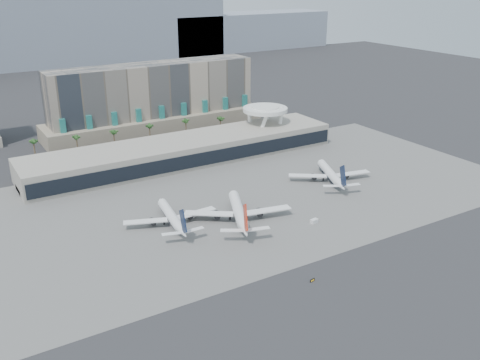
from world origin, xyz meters
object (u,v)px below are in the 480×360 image
service_vehicle_a (190,215)px  taxiway_sign (312,280)px  airliner_left (172,216)px  airliner_centre (239,211)px  airliner_right (330,174)px  service_vehicle_b (314,221)px

service_vehicle_a → taxiway_sign: bearing=-80.2°
airliner_left → airliner_centre: bearing=-14.3°
airliner_left → taxiway_sign: airliner_left is taller
airliner_left → airliner_right: (85.54, 3.97, 0.20)m
airliner_right → taxiway_sign: 92.46m
service_vehicle_b → taxiway_sign: service_vehicle_b is taller
airliner_left → service_vehicle_b: (49.73, -28.74, -2.64)m
airliner_centre → taxiway_sign: 52.60m
airliner_centre → service_vehicle_b: 30.82m
airliner_left → service_vehicle_a: airliner_left is taller
airliner_centre → airliner_left: bearing=-179.6°
airliner_left → airliner_centre: size_ratio=0.92×
service_vehicle_b → taxiway_sign: size_ratio=1.54×
service_vehicle_a → service_vehicle_b: size_ratio=1.39×
service_vehicle_b → taxiway_sign: (-27.88, -34.24, -0.36)m
airliner_centre → airliner_right: bearing=36.9°
airliner_centre → service_vehicle_b: airliner_centre is taller
airliner_right → service_vehicle_a: bearing=-155.5°
service_vehicle_a → taxiway_sign: service_vehicle_a is taller
airliner_centre → service_vehicle_a: 20.42m
service_vehicle_b → airliner_left: bearing=139.8°
airliner_left → service_vehicle_a: size_ratio=8.84×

